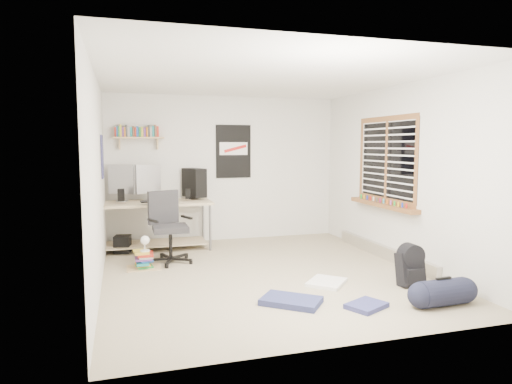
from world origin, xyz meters
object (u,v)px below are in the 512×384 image
object	(u,v)px
backpack	(410,269)
book_stack	(144,257)
desk	(156,227)
duffel_bag	(443,293)
office_chair	(170,228)

from	to	relation	value
backpack	book_stack	xyz separation A→B (m)	(-3.00, 1.69, -0.05)
desk	book_stack	world-z (taller)	desk
duffel_bag	book_stack	distance (m)	3.75
desk	office_chair	size ratio (longest dim) A/B	1.73
desk	backpack	size ratio (longest dim) A/B	4.49
office_chair	duffel_bag	xyz separation A→B (m)	(2.52, -2.58, -0.35)
book_stack	duffel_bag	bearing A→B (deg)	-39.17
desk	book_stack	bearing A→B (deg)	-77.42
duffel_bag	backpack	bearing A→B (deg)	80.69
duffel_bag	book_stack	bearing A→B (deg)	138.69
backpack	book_stack	distance (m)	3.44
backpack	book_stack	world-z (taller)	backpack
duffel_bag	desk	bearing A→B (deg)	125.36
office_chair	book_stack	xyz separation A→B (m)	(-0.39, -0.21, -0.34)
desk	backpack	world-z (taller)	desk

